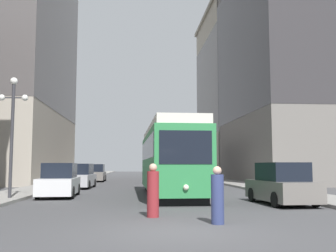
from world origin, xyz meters
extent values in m
plane|color=#424244|center=(0.00, 0.00, 0.00)|extent=(200.00, 200.00, 0.00)
cube|color=gray|center=(-7.90, 40.00, 0.07)|extent=(2.70, 120.00, 0.15)
cube|color=gray|center=(7.90, 40.00, 0.07)|extent=(2.70, 120.00, 0.15)
cube|color=black|center=(0.78, 12.30, 0.17)|extent=(2.44, 11.84, 0.35)
cube|color=#2D8447|center=(0.78, 12.30, 1.90)|extent=(2.85, 12.87, 3.10)
cube|color=black|center=(0.78, 12.30, 2.60)|extent=(2.87, 12.36, 1.08)
cube|color=silver|center=(0.78, 12.30, 3.67)|extent=(2.64, 12.61, 0.44)
cube|color=black|center=(0.91, 5.91, 2.44)|extent=(2.21, 0.12, 1.40)
sphere|color=#F2EACC|center=(0.91, 5.84, 0.80)|extent=(0.24, 0.24, 0.24)
cube|color=black|center=(4.58, 30.95, 0.17)|extent=(2.36, 11.04, 0.35)
cube|color=silver|center=(4.58, 30.95, 1.90)|extent=(2.76, 12.00, 3.10)
cube|color=black|center=(4.58, 30.95, 2.44)|extent=(2.78, 11.53, 1.30)
cube|color=black|center=(4.68, 24.99, 2.21)|extent=(2.31, 0.12, 1.71)
cylinder|color=black|center=(-6.10, 30.78, 0.32)|extent=(0.18, 0.64, 0.64)
cylinder|color=black|center=(-6.10, 33.54, 0.32)|extent=(0.18, 0.64, 0.64)
cylinder|color=black|center=(-4.39, 30.78, 0.32)|extent=(0.18, 0.64, 0.64)
cylinder|color=black|center=(-4.39, 33.54, 0.32)|extent=(0.18, 0.64, 0.64)
cube|color=slate|center=(-5.25, 32.16, 0.60)|extent=(1.80, 4.45, 0.84)
cube|color=black|center=(-5.25, 32.27, 1.42)|extent=(1.59, 2.45, 0.80)
cylinder|color=black|center=(-6.16, 18.56, 0.32)|extent=(0.20, 0.65, 0.64)
cylinder|color=black|center=(-6.05, 21.43, 0.32)|extent=(0.20, 0.65, 0.64)
cylinder|color=black|center=(-4.45, 18.49, 0.32)|extent=(0.20, 0.65, 0.64)
cylinder|color=black|center=(-4.34, 21.37, 0.32)|extent=(0.20, 0.65, 0.64)
cube|color=#B2B2B7|center=(-5.25, 19.96, 0.60)|extent=(1.97, 4.71, 0.84)
cube|color=black|center=(-5.24, 20.08, 1.42)|extent=(1.68, 2.61, 0.80)
cylinder|color=black|center=(6.02, 8.19, 0.32)|extent=(0.22, 0.65, 0.64)
cylinder|color=black|center=(6.18, 5.46, 0.32)|extent=(0.22, 0.65, 0.64)
cylinder|color=black|center=(4.32, 8.09, 0.32)|extent=(0.22, 0.65, 0.64)
cylinder|color=black|center=(4.47, 5.37, 0.32)|extent=(0.22, 0.65, 0.64)
cube|color=slate|center=(5.25, 6.78, 0.60)|extent=(2.05, 4.49, 0.84)
cube|color=black|center=(5.25, 6.67, 1.42)|extent=(1.72, 2.51, 0.80)
cylinder|color=black|center=(-6.04, 10.23, 0.32)|extent=(0.21, 0.65, 0.64)
cylinder|color=black|center=(-6.16, 13.12, 0.32)|extent=(0.21, 0.65, 0.64)
cylinder|color=black|center=(-4.33, 10.30, 0.32)|extent=(0.21, 0.65, 0.64)
cylinder|color=black|center=(-4.45, 13.19, 0.32)|extent=(0.21, 0.65, 0.64)
cube|color=silver|center=(-5.25, 11.71, 0.60)|extent=(1.99, 4.74, 0.84)
cube|color=black|center=(-5.25, 11.83, 1.42)|extent=(1.69, 2.63, 0.80)
cylinder|color=navy|center=(1.23, 1.13, 0.71)|extent=(0.37, 0.37, 1.43)
sphere|color=tan|center=(1.23, 1.13, 1.54)|extent=(0.25, 0.25, 0.25)
cylinder|color=maroon|center=(-0.58, 2.82, 0.75)|extent=(0.39, 0.39, 1.50)
sphere|color=tan|center=(-0.58, 2.82, 1.62)|extent=(0.27, 0.27, 0.27)
cylinder|color=#333338|center=(-7.15, 9.40, 2.90)|extent=(0.16, 0.16, 5.51)
sphere|color=white|center=(-7.15, 9.40, 5.82)|extent=(0.36, 0.36, 0.36)
sphere|color=white|center=(-7.70, 9.40, 5.00)|extent=(0.31, 0.31, 0.31)
sphere|color=white|center=(-6.60, 9.40, 5.00)|extent=(0.31, 0.31, 0.31)
cube|color=#333338|center=(-7.15, 9.40, 5.00)|extent=(1.10, 0.06, 0.06)
cube|color=slate|center=(16.92, 28.95, 12.91)|extent=(15.35, 19.54, 25.82)
cube|color=#383538|center=(16.92, 28.95, 14.20)|extent=(15.39, 19.58, 15.49)
cube|color=#B2A893|center=(15.39, 47.19, 11.92)|extent=(12.29, 17.61, 23.85)
cube|color=#595451|center=(15.39, 47.19, 13.12)|extent=(12.33, 17.65, 14.31)
cube|color=gray|center=(15.39, 47.19, 24.10)|extent=(12.89, 18.21, 0.50)
camera|label=1|loc=(-1.17, -10.47, 1.70)|focal=42.68mm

